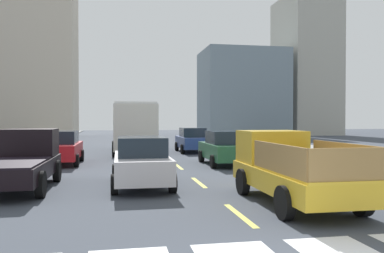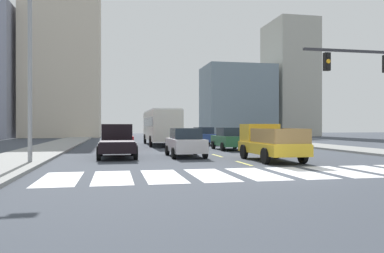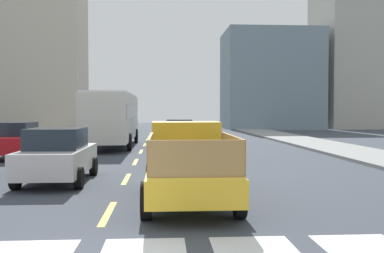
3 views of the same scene
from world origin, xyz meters
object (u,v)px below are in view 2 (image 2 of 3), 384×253
sedan_mid (229,139)px  sedan_near_right (185,142)px  pickup_stakebed (268,143)px  sedan_far (121,139)px  pickup_dark (117,142)px  city_bus (161,125)px  streetlight_left (34,60)px  sedan_near_left (203,136)px

sedan_mid → sedan_near_right: same height
pickup_stakebed → sedan_far: size_ratio=1.18×
pickup_dark → sedan_mid: bearing=28.0°
pickup_stakebed → sedan_mid: size_ratio=1.18×
city_bus → sedan_mid: 9.29m
pickup_dark → sedan_near_right: bearing=-12.3°
sedan_mid → city_bus: bearing=117.3°
pickup_dark → sedan_mid: 9.97m
streetlight_left → sedan_mid: bearing=36.2°
sedan_near_left → sedan_mid: (0.18, -8.01, 0.00)m
pickup_stakebed → sedan_near_left: size_ratio=1.18×
city_bus → streetlight_left: size_ratio=1.20×
pickup_stakebed → sedan_near_right: size_ratio=1.18×
sedan_mid → sedan_near_right: bearing=-128.4°
sedan_far → streetlight_left: (-4.22, -10.80, 4.11)m
pickup_dark → city_bus: size_ratio=0.48×
pickup_dark → sedan_far: size_ratio=1.18×
sedan_far → pickup_stakebed: bearing=-53.4°
pickup_dark → sedan_near_right: 4.06m
pickup_stakebed → sedan_far: (-7.65, 10.67, -0.08)m
pickup_stakebed → streetlight_left: streetlight_left is taller
sedan_near_left → sedan_near_right: same height
sedan_mid → sedan_far: 8.38m
sedan_near_right → streetlight_left: (-7.91, -3.26, 4.11)m
pickup_stakebed → sedan_mid: 8.97m
city_bus → sedan_mid: bearing=-61.9°
pickup_dark → sedan_mid: size_ratio=1.18×
sedan_near_left → sedan_far: size_ratio=1.00×
sedan_near_left → sedan_far: 10.20m
pickup_stakebed → sedan_mid: (0.56, 8.95, -0.08)m
sedan_near_right → streetlight_left: size_ratio=0.49×
city_bus → sedan_near_right: size_ratio=2.45×
pickup_stakebed → streetlight_left: (-11.87, -0.13, 4.03)m
city_bus → sedan_near_left: bearing=-1.8°
sedan_far → sedan_near_right: 8.39m
pickup_dark → streetlight_left: 6.85m
pickup_stakebed → sedan_near_left: pickup_stakebed is taller
streetlight_left → pickup_dark: bearing=45.0°
sedan_near_right → pickup_stakebed: bearing=-39.0°
sedan_far → pickup_dark: bearing=-91.7°
pickup_dark → pickup_stakebed: bearing=-28.6°
pickup_dark → sedan_mid: pickup_dark is taller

